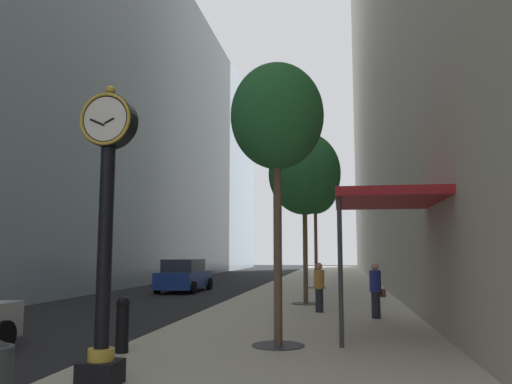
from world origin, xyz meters
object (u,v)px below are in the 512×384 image
Objects in this scene: street_clock at (106,216)px; bollard_third at (123,323)px; car_blue_near at (184,276)px; pedestrian_by_clock at (319,286)px; street_tree_near at (277,118)px; street_tree_mid_far at (315,189)px; street_tree_mid_near at (304,174)px; pedestrian_walking at (376,289)px.

street_clock is 4.17× the size of bollard_third.
pedestrian_by_clock is at bearing -51.28° from car_blue_near.
street_tree_near is at bearing 58.36° from street_clock.
street_tree_mid_far reaches higher than car_blue_near.
car_blue_near is (-3.99, 16.68, 0.12)m from bollard_third.
street_tree_mid_near reaches higher than pedestrian_walking.
street_clock is 19.68m from car_blue_near.
street_tree_mid_near is (2.90, 9.93, 4.39)m from bollard_third.
bollard_third is 0.16× the size of street_tree_mid_near.
bollard_third is 17.16m from car_blue_near.
street_clock is 0.66× the size of street_tree_mid_far.
pedestrian_walking is 1.03× the size of pedestrian_by_clock.
bollard_third is 0.68× the size of pedestrian_by_clock.
car_blue_near is at bearing 103.90° from street_clock.
street_tree_mid_near is at bearing 120.85° from pedestrian_walking.
street_clock is 3.10m from bollard_third.
street_clock is 2.77× the size of pedestrian_walking.
street_tree_mid_near reaches higher than car_blue_near.
car_blue_near is (-9.23, 10.65, -0.17)m from pedestrian_walking.
street_clock is at bearing -121.64° from street_tree_near.
street_tree_mid_far reaches higher than street_clock.
bollard_third is 0.16× the size of street_tree_mid_far.
pedestrian_by_clock is (0.61, -2.61, -4.13)m from street_tree_mid_near.
bollard_third is (-0.71, 2.34, -1.91)m from street_clock.
street_tree_mid_far reaches higher than pedestrian_walking.
pedestrian_by_clock is (2.80, 9.66, -1.65)m from street_clock.
street_tree_near is 17.44m from car_blue_near.
street_tree_mid_near is at bearing -44.39° from car_blue_near.
street_tree_near is 1.33× the size of car_blue_near.
pedestrian_walking is (5.23, 6.03, 0.29)m from bollard_third.
bollard_third is 5.31m from street_tree_near.
street_tree_mid_far reaches higher than bollard_third.
street_clock is at bearing -95.96° from street_tree_mid_far.
bollard_third is at bearing -130.93° from pedestrian_walking.
street_tree_mid_far is at bearing 15.90° from car_blue_near.
street_clock is 21.31m from street_tree_mid_far.
street_tree_mid_near is 4.14× the size of pedestrian_by_clock.
bollard_third is 8.13m from pedestrian_by_clock.
street_clock is at bearing -73.02° from bollard_third.
pedestrian_walking is at bearing -59.15° from street_tree_mid_near.
car_blue_near is (-6.90, -1.96, -4.75)m from street_tree_mid_far.
street_clock is at bearing -118.36° from pedestrian_walking.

